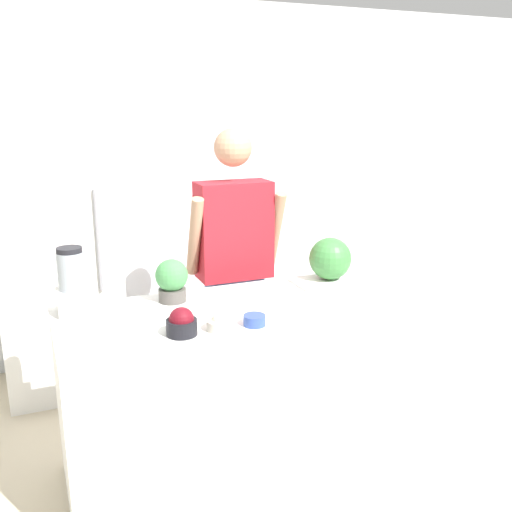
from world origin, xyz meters
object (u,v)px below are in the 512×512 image
refrigerator (58,259)px  bowl_cherries (182,323)px  bowl_cream (221,323)px  potted_plant (172,280)px  blender (72,284)px  bowl_small_blue (254,320)px  person (234,268)px  watermelon (330,259)px

refrigerator → bowl_cherries: bearing=-75.0°
bowl_cream → potted_plant: size_ratio=0.57×
bowl_cream → blender: bearing=141.4°
bowl_small_blue → refrigerator: bearing=115.6°
person → watermelon: person is taller
refrigerator → potted_plant: bearing=-66.3°
refrigerator → blender: bearing=-89.7°
person → bowl_cream: bearing=-113.6°
watermelon → bowl_small_blue: size_ratio=2.35×
bowl_cream → bowl_small_blue: 0.16m
bowl_cream → person: bearing=66.4°
refrigerator → bowl_cherries: size_ratio=13.12×
refrigerator → person: 1.18m
bowl_small_blue → potted_plant: bearing=119.8°
person → bowl_cream: 1.02m
bowl_cherries → bowl_cream: bearing=-3.4°
potted_plant → bowl_cherries: bearing=-99.1°
refrigerator → bowl_cream: (0.59, -1.56, 0.04)m
bowl_cream → bowl_cherries: bearing=176.6°
bowl_cream → blender: 0.76m
bowl_cream → bowl_small_blue: (0.16, -0.01, -0.01)m
refrigerator → potted_plant: (0.49, -1.10, 0.12)m
watermelon → bowl_small_blue: 0.79m
bowl_cherries → bowl_small_blue: 0.34m
watermelon → potted_plant: bearing=179.4°
watermelon → person: bearing=128.8°
bowl_cream → blender: size_ratio=0.39×
refrigerator → watermelon: bearing=-38.7°
watermelon → refrigerator: bearing=141.3°
bowl_cream → bowl_small_blue: bearing=-3.3°
refrigerator → bowl_small_blue: 1.74m
bowl_cream → potted_plant: potted_plant is taller
person → bowl_cherries: 1.09m
person → watermelon: 0.65m
bowl_cream → refrigerator: bearing=110.8°
refrigerator → potted_plant: size_ratio=8.12×
person → blender: bearing=-154.8°
potted_plant → bowl_small_blue: bearing=-60.2°
watermelon → bowl_cherries: (-0.98, -0.43, -0.08)m
person → bowl_cherries: bearing=-122.3°
blender → person: bearing=25.2°
person → bowl_small_blue: (-0.25, -0.94, 0.03)m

